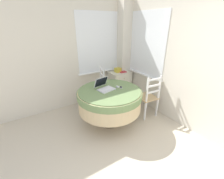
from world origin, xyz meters
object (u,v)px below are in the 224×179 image
Objects in this scene: computer_mouse at (118,87)px; dining_chair_near_back_window at (97,88)px; laptop at (104,87)px; storage_box at (118,70)px; corner_cabinet at (120,84)px; round_dining_table at (110,98)px; dining_chair_near_right_window at (148,97)px; book_on_cabinet at (122,72)px; cell_phone at (121,87)px.

computer_mouse is 0.92m from dining_chair_near_back_window.
storage_box is at bearing 43.74° from laptop.
computer_mouse is 0.08× the size of dining_chair_near_back_window.
dining_chair_near_back_window is (-0.02, 0.86, -0.33)m from computer_mouse.
laptop is 1.25m from storage_box.
storage_box is (-0.08, -0.01, 0.42)m from corner_cabinet.
dining_chair_near_back_window reaches higher than storage_box.
round_dining_table is 1.28× the size of dining_chair_near_right_window.
corner_cabinet is (0.74, 0.09, -0.09)m from dining_chair_near_back_window.
storage_box is at bearing 7.06° from dining_chair_near_back_window.
corner_cabinet is (0.73, 0.95, -0.42)m from computer_mouse.
dining_chair_near_right_window is at bearing -56.22° from dining_chair_near_back_window.
book_on_cabinet is at bearing -71.27° from corner_cabinet.
round_dining_table reaches higher than book_on_cabinet.
round_dining_table is 0.25m from laptop.
round_dining_table reaches higher than corner_cabinet.
dining_chair_near_right_window is 1.15m from corner_cabinet.
laptop is 0.38× the size of dining_chair_near_back_window.
storage_box reaches higher than corner_cabinet.
book_on_cabinet is at bearing 43.58° from round_dining_table.
corner_cabinet is 0.39m from book_on_cabinet.
dining_chair_near_right_window is at bearing -88.11° from storage_box.
dining_chair_near_right_window reaches higher than corner_cabinet.
dining_chair_near_right_window is at bearing -15.03° from cell_phone.
cell_phone is at bearing -84.63° from dining_chair_near_back_window.
cell_phone reaches higher than round_dining_table.
dining_chair_near_right_window reaches higher than computer_mouse.
dining_chair_near_back_window is (0.17, 0.87, -0.13)m from round_dining_table.
round_dining_table is 11.19× the size of cell_phone.
book_on_cabinet is (0.94, 0.89, 0.16)m from round_dining_table.
cell_phone is 0.76× the size of storage_box.
dining_chair_near_right_window is 6.63× the size of storage_box.
computer_mouse is 1.16m from book_on_cabinet.
laptop reaches higher than corner_cabinet.
round_dining_table is 1.28× the size of dining_chair_near_back_window.
cell_phone reaches higher than corner_cabinet.
cell_phone is at bearing -3.69° from round_dining_table.
dining_chair_near_back_window reaches higher than book_on_cabinet.
computer_mouse reaches higher than book_on_cabinet.
storage_box is 0.12m from book_on_cabinet.
dining_chair_near_back_window is at bearing -178.26° from book_on_cabinet.
corner_cabinet is 5.01× the size of storage_box.
laptop is 0.50× the size of corner_cabinet.
corner_cabinet is at bearing 6.73° from dining_chair_near_back_window.
book_on_cabinet is (0.77, 0.02, 0.29)m from dining_chair_near_back_window.
cell_phone is 0.11× the size of dining_chair_near_right_window.
laptop is 2.49× the size of storage_box.
computer_mouse is 0.08× the size of dining_chair_near_right_window.
storage_box reaches higher than book_on_cabinet.
computer_mouse is 0.42× the size of book_on_cabinet.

